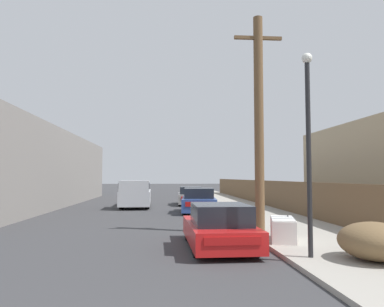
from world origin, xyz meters
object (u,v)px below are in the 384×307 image
object	(u,v)px
discarded_fridge	(283,229)
car_parked_mid	(199,201)
car_parked_far	(190,196)
utility_pole	(259,120)
street_lamp	(308,138)
pickup_truck	(136,194)
brush_pile	(375,241)
parked_sports_car_red	(219,228)

from	to	relation	value
discarded_fridge	car_parked_mid	distance (m)	10.47
car_parked_far	utility_pole	xyz separation A→B (m)	(1.51, -14.39, 3.54)
car_parked_mid	street_lamp	distance (m)	13.04
street_lamp	utility_pole	bearing A→B (deg)	90.92
car_parked_mid	pickup_truck	world-z (taller)	pickup_truck
discarded_fridge	brush_pile	bearing A→B (deg)	-50.86
discarded_fridge	pickup_truck	bearing A→B (deg)	125.78
car_parked_far	brush_pile	size ratio (longest dim) A/B	2.39
utility_pole	brush_pile	xyz separation A→B (m)	(1.45, -4.94, -3.61)
pickup_truck	car_parked_mid	bearing A→B (deg)	134.12
parked_sports_car_red	street_lamp	xyz separation A→B (m)	(1.95, -1.98, 2.44)
discarded_fridge	pickup_truck	distance (m)	15.26
parked_sports_car_red	car_parked_mid	bearing A→B (deg)	86.79
car_parked_far	utility_pole	world-z (taller)	utility_pole
discarded_fridge	car_parked_mid	world-z (taller)	car_parked_mid
discarded_fridge	street_lamp	bearing A→B (deg)	-77.46
parked_sports_car_red	brush_pile	xyz separation A→B (m)	(3.33, -2.41, -0.02)
car_parked_far	street_lamp	size ratio (longest dim) A/B	0.87
pickup_truck	utility_pole	size ratio (longest dim) A/B	0.73
discarded_fridge	pickup_truck	world-z (taller)	pickup_truck
car_parked_mid	utility_pole	world-z (taller)	utility_pole
discarded_fridge	brush_pile	size ratio (longest dim) A/B	0.97
utility_pole	discarded_fridge	bearing A→B (deg)	-85.85
utility_pole	brush_pile	distance (m)	6.28
parked_sports_car_red	car_parked_far	world-z (taller)	car_parked_far
car_parked_mid	utility_pole	distance (m)	9.07
car_parked_mid	brush_pile	xyz separation A→B (m)	(2.91, -13.17, -0.10)
parked_sports_car_red	pickup_truck	world-z (taller)	pickup_truck
parked_sports_car_red	pickup_truck	xyz separation A→B (m)	(-3.50, 14.61, 0.33)
car_parked_mid	utility_pole	bearing A→B (deg)	-75.37
utility_pole	street_lamp	world-z (taller)	utility_pole
utility_pole	street_lamp	size ratio (longest dim) A/B	1.57
utility_pole	street_lamp	xyz separation A→B (m)	(0.07, -4.50, -1.14)
pickup_truck	brush_pile	world-z (taller)	pickup_truck
pickup_truck	brush_pile	bearing A→B (deg)	110.52
car_parked_far	pickup_truck	distance (m)	4.51
car_parked_far	pickup_truck	world-z (taller)	pickup_truck
car_parked_far	brush_pile	distance (m)	19.55
parked_sports_car_red	car_parked_mid	world-z (taller)	car_parked_mid
pickup_truck	street_lamp	bearing A→B (deg)	106.86
parked_sports_car_red	pickup_truck	size ratio (longest dim) A/B	0.73
discarded_fridge	brush_pile	world-z (taller)	brush_pile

